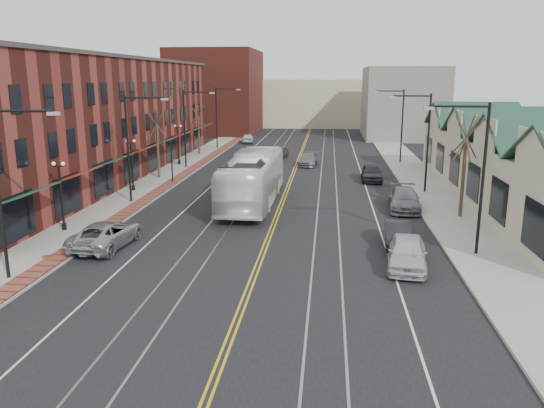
% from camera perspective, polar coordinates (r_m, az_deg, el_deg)
% --- Properties ---
extents(ground, '(160.00, 160.00, 0.00)m').
position_cam_1_polar(ground, '(24.31, -2.54, -9.25)').
color(ground, black).
rests_on(ground, ground).
extents(sidewalk_left, '(4.00, 120.00, 0.15)m').
position_cam_1_polar(sidewalk_left, '(45.86, -13.72, 1.35)').
color(sidewalk_left, gray).
rests_on(sidewalk_left, ground).
extents(sidewalk_right, '(4.00, 120.00, 0.15)m').
position_cam_1_polar(sidewalk_right, '(44.02, 17.16, 0.64)').
color(sidewalk_right, gray).
rests_on(sidewalk_right, ground).
extents(building_left, '(10.00, 50.00, 11.00)m').
position_cam_1_polar(building_left, '(54.18, -18.61, 8.65)').
color(building_left, maroon).
rests_on(building_left, ground).
extents(building_right, '(8.00, 36.00, 4.60)m').
position_cam_1_polar(building_right, '(45.17, 24.85, 3.18)').
color(building_right, beige).
rests_on(building_right, ground).
extents(backdrop_left, '(14.00, 18.00, 14.00)m').
position_cam_1_polar(backdrop_left, '(94.22, -5.95, 11.92)').
color(backdrop_left, maroon).
rests_on(backdrop_left, ground).
extents(backdrop_mid, '(22.00, 14.00, 9.00)m').
position_cam_1_polar(backdrop_mid, '(107.33, 4.32, 10.79)').
color(backdrop_mid, beige).
rests_on(backdrop_mid, ground).
extents(backdrop_right, '(12.00, 16.00, 11.00)m').
position_cam_1_polar(backdrop_right, '(88.02, 13.87, 10.53)').
color(backdrop_right, slate).
rests_on(backdrop_right, ground).
extents(streetlight_l_0, '(3.33, 0.25, 8.00)m').
position_cam_1_polar(streetlight_l_0, '(26.83, -26.71, 2.68)').
color(streetlight_l_0, black).
rests_on(streetlight_l_0, sidewalk_left).
extents(streetlight_l_1, '(3.33, 0.25, 8.00)m').
position_cam_1_polar(streetlight_l_1, '(41.05, -14.71, 6.92)').
color(streetlight_l_1, black).
rests_on(streetlight_l_1, sidewalk_left).
extents(streetlight_l_2, '(3.33, 0.25, 8.00)m').
position_cam_1_polar(streetlight_l_2, '(56.24, -8.96, 8.84)').
color(streetlight_l_2, black).
rests_on(streetlight_l_2, sidewalk_left).
extents(streetlight_l_3, '(3.33, 0.25, 8.00)m').
position_cam_1_polar(streetlight_l_3, '(71.78, -5.65, 9.90)').
color(streetlight_l_3, black).
rests_on(streetlight_l_3, sidewalk_left).
extents(streetlight_r_0, '(3.33, 0.25, 8.00)m').
position_cam_1_polar(streetlight_r_0, '(29.50, 21.02, 4.07)').
color(streetlight_r_0, black).
rests_on(streetlight_r_0, sidewalk_right).
extents(streetlight_r_1, '(3.33, 0.25, 8.00)m').
position_cam_1_polar(streetlight_r_1, '(45.03, 15.93, 7.39)').
color(streetlight_r_1, black).
rests_on(streetlight_r_1, sidewalk_right).
extents(streetlight_r_2, '(3.33, 0.25, 8.00)m').
position_cam_1_polar(streetlight_r_2, '(60.80, 13.43, 8.98)').
color(streetlight_r_2, black).
rests_on(streetlight_r_2, sidewalk_right).
extents(lamppost_l_1, '(0.84, 0.28, 4.27)m').
position_cam_1_polar(lamppost_l_1, '(35.00, -21.71, 0.65)').
color(lamppost_l_1, black).
rests_on(lamppost_l_1, sidewalk_left).
extents(lamppost_l_2, '(0.84, 0.28, 4.27)m').
position_cam_1_polar(lamppost_l_2, '(45.75, -14.82, 3.97)').
color(lamppost_l_2, black).
rests_on(lamppost_l_2, sidewalk_left).
extents(lamppost_l_3, '(0.84, 0.28, 4.27)m').
position_cam_1_polar(lamppost_l_3, '(58.90, -10.02, 6.24)').
color(lamppost_l_3, black).
rests_on(lamppost_l_3, sidewalk_left).
extents(tree_left_near, '(1.78, 1.37, 6.48)m').
position_cam_1_polar(tree_left_near, '(51.07, -12.22, 6.55)').
color(tree_left_near, '#382B21').
rests_on(tree_left_near, sidewalk_left).
extents(tree_left_far, '(1.66, 1.28, 6.02)m').
position_cam_1_polar(tree_left_far, '(66.40, -7.90, 8.04)').
color(tree_left_far, '#382B21').
rests_on(tree_left_far, sidewalk_left).
extents(tree_right_mid, '(1.90, 1.46, 6.93)m').
position_cam_1_polar(tree_right_mid, '(37.71, 19.98, 4.06)').
color(tree_right_mid, '#382B21').
rests_on(tree_right_mid, sidewalk_right).
extents(manhole_mid, '(0.60, 0.60, 0.02)m').
position_cam_1_polar(manhole_mid, '(30.53, -23.00, -5.23)').
color(manhole_mid, '#592D19').
rests_on(manhole_mid, sidewalk_left).
extents(manhole_far, '(0.60, 0.60, 0.02)m').
position_cam_1_polar(manhole_far, '(34.77, -19.08, -2.69)').
color(manhole_far, '#592D19').
rests_on(manhole_far, sidewalk_left).
extents(traffic_signal, '(0.18, 0.15, 3.80)m').
position_cam_1_polar(traffic_signal, '(48.76, -10.75, 4.92)').
color(traffic_signal, black).
rests_on(traffic_signal, sidewalk_left).
extents(transit_bus, '(3.40, 13.88, 3.85)m').
position_cam_1_polar(transit_bus, '(40.09, -2.06, 2.73)').
color(transit_bus, white).
rests_on(transit_bus, ground).
extents(parked_suv, '(2.90, 5.58, 1.50)m').
position_cam_1_polar(parked_suv, '(31.41, -17.40, -3.12)').
color(parked_suv, '#A2A5A9').
rests_on(parked_suv, ground).
extents(parked_car_a, '(2.50, 4.91, 1.60)m').
position_cam_1_polar(parked_car_a, '(27.59, 14.35, -5.10)').
color(parked_car_a, silver).
rests_on(parked_car_a, ground).
extents(parked_car_b, '(1.67, 4.20, 1.36)m').
position_cam_1_polar(parked_car_b, '(31.02, 13.39, -3.21)').
color(parked_car_b, black).
rests_on(parked_car_b, ground).
extents(parked_car_c, '(2.54, 5.45, 1.54)m').
position_cam_1_polar(parked_car_c, '(39.63, 14.05, 0.49)').
color(parked_car_c, slate).
rests_on(parked_car_c, ground).
extents(parked_car_d, '(1.96, 4.63, 1.56)m').
position_cam_1_polar(parked_car_d, '(50.09, 10.67, 3.33)').
color(parked_car_d, black).
rests_on(parked_car_d, ground).
extents(distant_car_left, '(1.75, 4.00, 1.28)m').
position_cam_1_polar(distant_car_left, '(63.77, 0.92, 5.56)').
color(distant_car_left, black).
rests_on(distant_car_left, ground).
extents(distant_car_right, '(2.28, 4.72, 1.32)m').
position_cam_1_polar(distant_car_right, '(58.23, 3.93, 4.80)').
color(distant_car_right, slate).
rests_on(distant_car_right, ground).
extents(distant_car_far, '(2.22, 4.37, 1.43)m').
position_cam_1_polar(distant_car_far, '(78.66, -2.62, 7.10)').
color(distant_car_far, silver).
rests_on(distant_car_far, ground).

